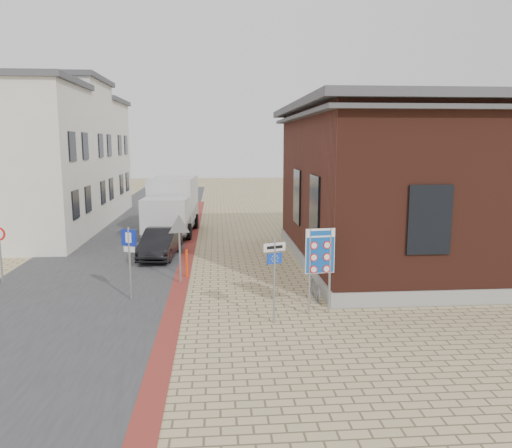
{
  "coord_description": "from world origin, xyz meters",
  "views": [
    {
      "loc": [
        -0.62,
        -13.91,
        5.19
      ],
      "look_at": [
        0.82,
        4.25,
        2.2
      ],
      "focal_mm": 35.0,
      "sensor_mm": 36.0,
      "label": 1
    }
  ],
  "objects": [
    {
      "name": "brick_building",
      "position": [
        8.99,
        7.0,
        3.49
      ],
      "size": [
        13.0,
        13.0,
        6.8
      ],
      "color": "gray",
      "rests_on": "ground"
    },
    {
      "name": "bike_rack",
      "position": [
        2.65,
        2.2,
        0.26
      ],
      "size": [
        0.08,
        1.8,
        0.6
      ],
      "color": "slate",
      "rests_on": "ground"
    },
    {
      "name": "yield_sign",
      "position": [
        -2.0,
        4.22,
        1.94
      ],
      "size": [
        0.89,
        0.21,
        2.53
      ],
      "rotation": [
        0.0,
        0.0,
        0.17
      ],
      "color": "gray",
      "rests_on": "ground"
    },
    {
      "name": "curb_strip",
      "position": [
        -2.0,
        10.0,
        0.01
      ],
      "size": [
        0.6,
        40.0,
        0.02
      ],
      "primitive_type": "cube",
      "color": "maroon",
      "rests_on": "ground"
    },
    {
      "name": "sedan",
      "position": [
        -3.2,
        8.62,
        0.65
      ],
      "size": [
        1.75,
        4.08,
        1.31
      ],
      "primitive_type": "imported",
      "rotation": [
        0.0,
        0.0,
        -0.09
      ],
      "color": "black",
      "rests_on": "ground"
    },
    {
      "name": "townhouse_mid",
      "position": [
        -10.99,
        18.0,
        4.57
      ],
      "size": [
        7.4,
        6.4,
        9.1
      ],
      "color": "silver",
      "rests_on": "ground"
    },
    {
      "name": "ground",
      "position": [
        0.0,
        0.0,
        0.0
      ],
      "size": [
        120.0,
        120.0,
        0.0
      ],
      "primitive_type": "plane",
      "color": "tan",
      "rests_on": "ground"
    },
    {
      "name": "border_sign",
      "position": [
        2.45,
        0.5,
        1.91
      ],
      "size": [
        0.91,
        0.16,
        2.66
      ],
      "rotation": [
        0.0,
        0.0,
        0.12
      ],
      "color": "gray",
      "rests_on": "ground"
    },
    {
      "name": "box_truck",
      "position": [
        -3.19,
        14.74,
        1.64
      ],
      "size": [
        2.91,
        6.21,
        3.17
      ],
      "rotation": [
        0.0,
        0.0,
        -0.07
      ],
      "color": "slate",
      "rests_on": "ground"
    },
    {
      "name": "speed_sign",
      "position": [
        -8.5,
        4.5,
        1.44
      ],
      "size": [
        0.51,
        0.09,
        2.18
      ],
      "rotation": [
        0.0,
        0.0,
        -0.12
      ],
      "color": "gray",
      "rests_on": "ground"
    },
    {
      "name": "bollard",
      "position": [
        -1.8,
        5.0,
        0.55
      ],
      "size": [
        0.12,
        0.12,
        1.11
      ],
      "primitive_type": "cylinder",
      "rotation": [
        0.0,
        0.0,
        0.28
      ],
      "color": "#F73C0D",
      "rests_on": "ground"
    },
    {
      "name": "essen_sign",
      "position": [
        1.0,
        -0.15,
        1.68
      ],
      "size": [
        0.65,
        0.27,
        2.53
      ],
      "rotation": [
        0.0,
        0.0,
        0.35
      ],
      "color": "gray",
      "rests_on": "ground"
    },
    {
      "name": "townhouse_far",
      "position": [
        -10.99,
        24.0,
        4.17
      ],
      "size": [
        7.4,
        6.4,
        8.3
      ],
      "color": "silver",
      "rests_on": "ground"
    },
    {
      "name": "parking_sign",
      "position": [
        -3.5,
        2.36,
        1.67
      ],
      "size": [
        0.51,
        0.25,
        2.46
      ],
      "rotation": [
        0.0,
        0.0,
        -0.41
      ],
      "color": "gray",
      "rests_on": "ground"
    },
    {
      "name": "townhouse_near",
      "position": [
        -10.99,
        12.0,
        4.17
      ],
      "size": [
        7.4,
        6.4,
        8.3
      ],
      "color": "silver",
      "rests_on": "ground"
    },
    {
      "name": "road_strip",
      "position": [
        -5.5,
        15.0,
        0.01
      ],
      "size": [
        7.0,
        60.0,
        0.02
      ],
      "primitive_type": "cube",
      "color": "#38383A",
      "rests_on": "ground"
    }
  ]
}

